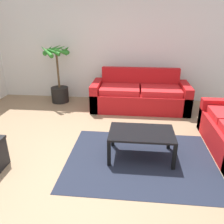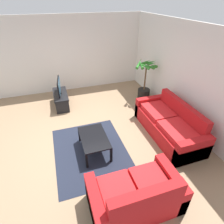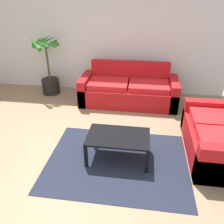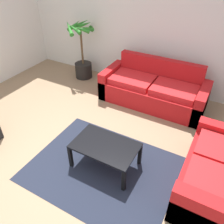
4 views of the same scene
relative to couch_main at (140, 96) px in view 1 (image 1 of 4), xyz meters
name	(u,v)px [view 1 (image 1 of 4)]	position (x,y,z in m)	size (l,w,h in m)	color
ground_plane	(94,163)	(-0.69, -2.28, -0.30)	(6.60, 6.60, 0.00)	#937556
wall_back	(113,46)	(-0.69, 0.72, 1.05)	(6.00, 0.06, 2.70)	silver
couch_main	(140,96)	(0.00, 0.00, 0.00)	(2.20, 0.90, 0.90)	red
coffee_table	(141,135)	(0.00, -2.04, 0.07)	(0.96, 0.61, 0.42)	black
area_rug	(140,160)	(0.00, -2.14, -0.30)	(2.20, 1.70, 0.01)	#1E2333
potted_palm	(59,80)	(-2.00, 0.27, 0.26)	(0.78, 0.78, 1.43)	black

